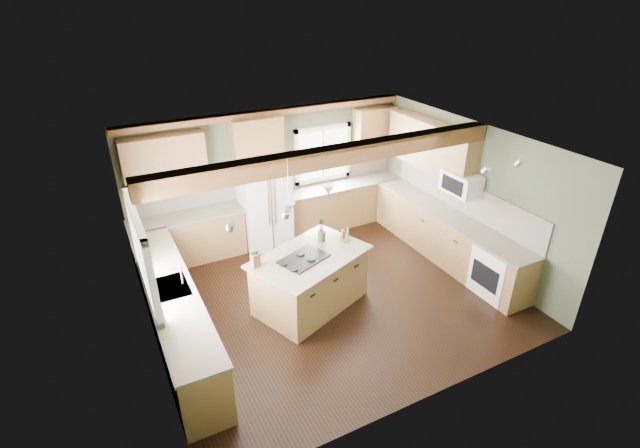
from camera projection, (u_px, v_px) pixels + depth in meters
floor at (329, 294)px, 7.81m from camera, size 5.60×5.60×0.00m
ceiling at (331, 145)px, 6.61m from camera, size 5.60×5.60×0.00m
wall_back at (270, 174)px, 9.18m from camera, size 5.60×0.00×5.60m
wall_left at (143, 271)px, 6.07m from camera, size 0.00×5.00×5.00m
wall_right at (467, 193)px, 8.35m from camera, size 0.00×5.00×5.00m
ceiling_beam at (334, 156)px, 6.60m from camera, size 5.55×0.26×0.26m
soffit_trim at (269, 113)px, 8.53m from camera, size 5.55×0.20×0.10m
backsplash_back at (271, 178)px, 9.21m from camera, size 5.58×0.03×0.58m
backsplash_right at (463, 197)px, 8.42m from camera, size 0.03×3.70×0.58m
base_cab_back_left at (189, 238)px, 8.61m from camera, size 2.02×0.60×0.88m
counter_back_left at (186, 216)px, 8.40m from camera, size 2.06×0.64×0.04m
base_cab_back_right at (342, 204)px, 9.95m from camera, size 2.62×0.60×0.88m
counter_back_right at (343, 185)px, 9.74m from camera, size 2.66×0.64×0.04m
base_cab_left at (175, 315)px, 6.63m from camera, size 0.60×3.70×0.88m
counter_left at (170, 288)px, 6.42m from camera, size 0.64×3.74×0.04m
base_cab_right at (446, 237)px, 8.66m from camera, size 0.60×3.70×0.88m
counter_right at (449, 215)px, 8.45m from camera, size 0.64×3.74×0.04m
upper_cab_back_left at (164, 161)px, 7.94m from camera, size 1.40×0.35×0.90m
upper_cab_over_fridge at (256, 137)px, 8.53m from camera, size 0.96×0.35×0.70m
upper_cab_right at (431, 146)px, 8.69m from camera, size 0.35×2.20×0.90m
upper_cab_back_corner at (374, 129)px, 9.68m from camera, size 0.90×0.35×0.90m
window_left at (140, 253)px, 6.00m from camera, size 0.04×1.60×1.05m
window_back at (322, 154)px, 9.52m from camera, size 1.10×0.04×1.00m
sink at (170, 288)px, 6.42m from camera, size 0.50×0.65×0.03m
faucet at (181, 276)px, 6.42m from camera, size 0.02×0.02×0.28m
dishwasher at (198, 375)px, 5.61m from camera, size 0.60×0.60×0.84m
oven at (498, 272)px, 7.64m from camera, size 0.60×0.72×0.84m
microwave at (461, 183)px, 8.11m from camera, size 0.40×0.70×0.38m
pendant_left at (289, 208)px, 6.43m from camera, size 0.18×0.18×0.16m
pendant_right at (328, 190)px, 6.99m from camera, size 0.18×0.18×0.16m
refrigerator at (264, 202)px, 8.95m from camera, size 0.90×0.74×1.80m
island at (310, 281)px, 7.37m from camera, size 1.94×1.57×0.88m
island_top at (310, 257)px, 7.16m from camera, size 2.09×1.72×0.04m
cooktop at (304, 259)px, 7.05m from camera, size 0.86×0.72×0.02m
knife_block at (255, 260)px, 6.83m from camera, size 0.14×0.12×0.21m
utensil_crock at (322, 236)px, 7.52m from camera, size 0.17×0.17×0.17m
bottle_tray at (345, 234)px, 7.56m from camera, size 0.30×0.30×0.20m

